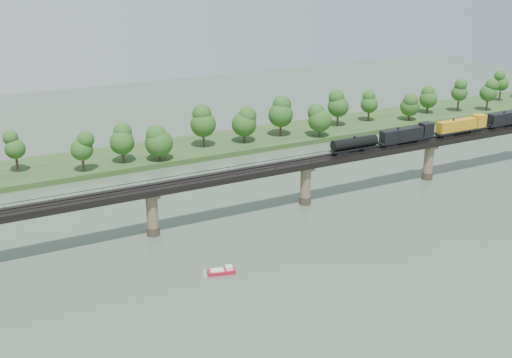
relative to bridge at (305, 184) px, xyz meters
name	(u,v)px	position (x,y,z in m)	size (l,w,h in m)	color
ground	(379,251)	(0.00, -30.00, -5.46)	(400.00, 400.00, 0.00)	#3C4C3D
far_bank	(215,145)	(0.00, 55.00, -4.66)	(300.00, 24.00, 1.60)	#29471C
bridge	(305,184)	(0.00, 0.00, 0.00)	(236.00, 30.00, 11.50)	#473A2D
bridge_superstructure	(306,159)	(0.00, 0.00, 6.33)	(220.00, 4.90, 0.75)	black
far_treeline	(196,127)	(-8.21, 50.52, 3.37)	(289.06, 17.54, 13.60)	#382619
freight_train	(443,129)	(44.18, 0.00, 8.39)	(71.42, 2.78, 4.92)	black
motorboat	(222,271)	(-33.97, -23.71, -4.94)	(5.72, 3.23, 1.51)	#B2142B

